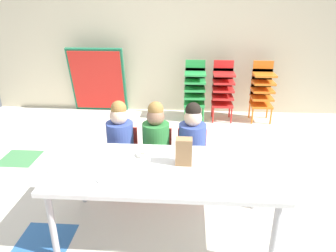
# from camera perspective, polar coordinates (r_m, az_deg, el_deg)

# --- Properties ---
(ground_plane) EXTENTS (6.17, 4.74, 0.02)m
(ground_plane) POSITION_cam_1_polar(r_m,az_deg,el_deg) (3.39, -0.71, -10.58)
(ground_plane) COLOR silver
(back_wall) EXTENTS (6.17, 0.10, 2.49)m
(back_wall) POSITION_cam_1_polar(r_m,az_deg,el_deg) (5.24, 1.33, 16.00)
(back_wall) COLOR beige
(back_wall) RESTS_ON ground_plane
(craft_table) EXTENTS (1.76, 0.81, 0.60)m
(craft_table) POSITION_cam_1_polar(r_m,az_deg,el_deg) (2.52, -0.63, -8.45)
(craft_table) COLOR white
(craft_table) RESTS_ON ground_plane
(seated_child_near_camera) EXTENTS (0.32, 0.31, 0.92)m
(seated_child_near_camera) POSITION_cam_1_polar(r_m,az_deg,el_deg) (3.14, -8.56, -1.98)
(seated_child_near_camera) COLOR red
(seated_child_near_camera) RESTS_ON ground_plane
(seated_child_middle_seat) EXTENTS (0.32, 0.32, 0.92)m
(seated_child_middle_seat) POSITION_cam_1_polar(r_m,az_deg,el_deg) (3.09, -2.16, -2.18)
(seated_child_middle_seat) COLOR red
(seated_child_middle_seat) RESTS_ON ground_plane
(seated_child_far_right) EXTENTS (0.34, 0.34, 0.92)m
(seated_child_far_right) POSITION_cam_1_polar(r_m,az_deg,el_deg) (3.07, 4.38, -2.36)
(seated_child_far_right) COLOR red
(seated_child_far_right) RESTS_ON ground_plane
(kid_chair_green_stack) EXTENTS (0.32, 0.30, 0.92)m
(kid_chair_green_stack) POSITION_cam_1_polar(r_m,az_deg,el_deg) (4.97, 4.83, 6.97)
(kid_chair_green_stack) COLOR green
(kid_chair_green_stack) RESTS_ON ground_plane
(kid_chair_red_stack) EXTENTS (0.32, 0.30, 0.92)m
(kid_chair_red_stack) POSITION_cam_1_polar(r_m,az_deg,el_deg) (5.00, 9.82, 6.81)
(kid_chair_red_stack) COLOR red
(kid_chair_red_stack) RESTS_ON ground_plane
(kid_chair_orange_stack) EXTENTS (0.32, 0.30, 0.92)m
(kid_chair_orange_stack) POSITION_cam_1_polar(r_m,az_deg,el_deg) (5.09, 16.55, 6.50)
(kid_chair_orange_stack) COLOR orange
(kid_chair_orange_stack) RESTS_ON ground_plane
(folded_activity_table) EXTENTS (0.90, 0.29, 1.09)m
(folded_activity_table) POSITION_cam_1_polar(r_m,az_deg,el_deg) (5.38, -12.49, 7.97)
(folded_activity_table) COLOR #19724C
(folded_activity_table) RESTS_ON ground_plane
(paper_bag_brown) EXTENTS (0.13, 0.09, 0.22)m
(paper_bag_brown) POSITION_cam_1_polar(r_m,az_deg,el_deg) (2.50, 2.86, -4.60)
(paper_bag_brown) COLOR #9E754C
(paper_bag_brown) RESTS_ON craft_table
(paper_plate_near_edge) EXTENTS (0.18, 0.18, 0.01)m
(paper_plate_near_edge) POSITION_cam_1_polar(r_m,az_deg,el_deg) (2.66, -4.83, -5.42)
(paper_plate_near_edge) COLOR white
(paper_plate_near_edge) RESTS_ON craft_table
(paper_plate_center_table) EXTENTS (0.18, 0.18, 0.01)m
(paper_plate_center_table) POSITION_cam_1_polar(r_m,az_deg,el_deg) (2.41, -10.86, -8.99)
(paper_plate_center_table) COLOR white
(paper_plate_center_table) RESTS_ON craft_table
(donut_powdered_on_plate) EXTENTS (0.10, 0.10, 0.03)m
(donut_powdered_on_plate) POSITION_cam_1_polar(r_m,az_deg,el_deg) (2.65, -4.84, -5.09)
(donut_powdered_on_plate) COLOR white
(donut_powdered_on_plate) RESTS_ON craft_table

